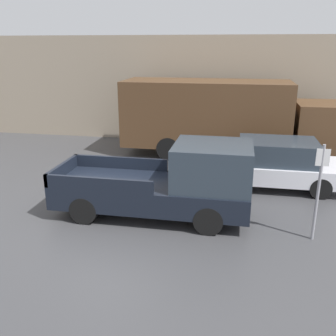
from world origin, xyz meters
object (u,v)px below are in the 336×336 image
object	(u,v)px
car	(274,163)
parking_sign	(319,188)
pickup_truck	(171,183)
delivery_truck	(224,116)

from	to	relation	value
car	parking_sign	xyz separation A→B (m)	(0.69, -3.60, 0.55)
parking_sign	car	bearing A→B (deg)	100.81
car	parking_sign	distance (m)	3.70
pickup_truck	delivery_truck	distance (m)	6.48
car	delivery_truck	size ratio (longest dim) A/B	0.50
pickup_truck	car	xyz separation A→B (m)	(2.92, 2.93, -0.18)
car	parking_sign	world-z (taller)	parking_sign
pickup_truck	delivery_truck	bearing A→B (deg)	80.33
car	delivery_truck	xyz separation A→B (m)	(-1.83, 3.42, 0.91)
delivery_truck	parking_sign	distance (m)	7.46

